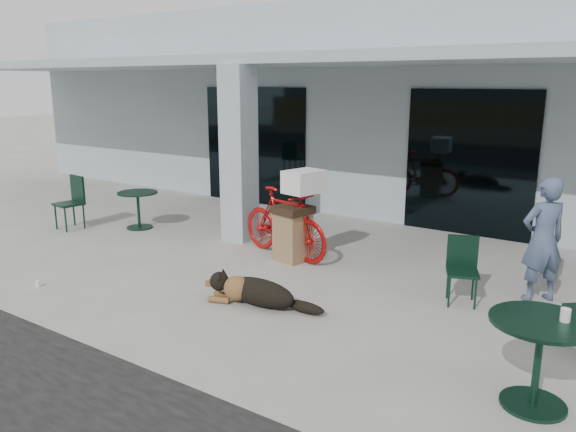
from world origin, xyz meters
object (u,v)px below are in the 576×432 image
Objects in this scene: dog at (259,290)px; cafe_chair_near at (69,203)px; trash_receptacle at (293,233)px; person at (543,240)px; cafe_table_near at (139,210)px; cafe_table_far at (537,364)px; cafe_chair_far_a at (462,272)px; bicycle at (284,223)px.

dog is 5.52m from cafe_chair_near.
person is at bearing 6.28° from trash_receptacle.
cafe_table_far reaches higher than cafe_table_near.
cafe_chair_near reaches higher than cafe_chair_far_a.
dog is at bearing -7.95° from person.
cafe_table_near is (-4.34, 1.82, 0.16)m from dog.
person is (3.87, 0.30, 0.26)m from bicycle.
cafe_chair_near is (-1.08, -0.80, 0.16)m from cafe_table_near.
cafe_table_near is 0.47× the size of person.
cafe_table_near is (-3.41, -0.10, -0.21)m from bicycle.
dog is (0.92, -1.92, -0.37)m from bicycle.
cafe_chair_near is 1.17× the size of cafe_table_far.
cafe_chair_far_a is at bearing 17.41° from dog.
cafe_chair_near is 8.97m from cafe_table_far.
cafe_chair_far_a reaches higher than cafe_table_near.
dog is at bearing -166.65° from cafe_chair_far_a.
person reaches higher than cafe_table_far.
cafe_chair_far_a is at bearing -6.04° from trash_receptacle.
cafe_table_near is 0.75× the size of cafe_chair_near.
trash_receptacle reaches higher than dog.
cafe_chair_near is at bearing -143.40° from cafe_table_near.
bicycle is 1.55× the size of dog.
cafe_chair_near is 1.18× the size of cafe_chair_far_a.
cafe_table_far is 0.53× the size of person.
cafe_table_far is (7.77, -2.30, 0.05)m from cafe_table_near.
person is (8.36, 1.20, 0.31)m from cafe_chair_near.
cafe_table_near is 0.86× the size of trash_receptacle.
bicycle is 1.83× the size of cafe_chair_near.
person is (2.95, 2.22, 0.63)m from dog.
cafe_chair_near is 7.58m from cafe_chair_far_a.
dog is 1.36× the size of trash_receptacle.
cafe_chair_near is at bearing 170.37° from cafe_table_far.
bicycle is 1.14× the size of person.
bicycle reaches higher than trash_receptacle.
person is (7.28, 0.40, 0.47)m from cafe_table_near.
bicycle is 4.58m from cafe_chair_near.
cafe_table_far is 0.98× the size of trash_receptacle.
bicycle is at bearing 1.68° from cafe_table_near.
trash_receptacle is (-0.69, 1.82, 0.25)m from dog.
cafe_chair_near reaches higher than dog.
person reaches higher than cafe_chair_near.
cafe_chair_near is at bearing -36.75° from person.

